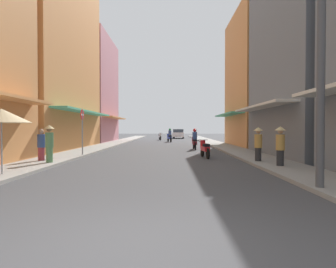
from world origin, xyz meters
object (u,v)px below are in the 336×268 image
motorbike_blue (170,136)px  pedestrian_foreground (41,146)px  motorbike_white (160,136)px  vendor_umbrella (1,116)px  motorbike_maroon (194,140)px  pedestrian_crossing (280,145)px  pedestrian_midway (258,143)px  motorbike_red (205,148)px  utility_pole (321,51)px  parked_car (179,134)px  pedestrian_far (49,143)px  street_sign_no_entry (82,126)px

motorbike_blue → pedestrian_foreground: bearing=-106.0°
motorbike_white → pedestrian_foreground: size_ratio=1.14×
vendor_umbrella → motorbike_maroon: bearing=59.7°
pedestrian_crossing → pedestrian_foreground: (-10.26, 1.79, -0.16)m
motorbike_maroon → pedestrian_midway: 8.91m
motorbike_blue → motorbike_red: size_ratio=0.98×
motorbike_blue → utility_pole: 26.75m
motorbike_maroon → pedestrian_midway: (2.15, -8.64, 0.22)m
motorbike_blue → vendor_umbrella: vendor_umbrella is taller
motorbike_maroon → pedestrian_foreground: motorbike_maroon is taller
motorbike_blue → pedestrian_midway: 20.91m
motorbike_white → motorbike_red: size_ratio=1.00×
parked_car → pedestrian_foreground: pedestrian_foreground is taller
pedestrian_midway → pedestrian_foreground: bearing=179.0°
pedestrian_foreground → pedestrian_midway: bearing=-1.0°
pedestrian_far → street_sign_no_entry: size_ratio=0.65×
motorbike_maroon → street_sign_no_entry: 8.81m
pedestrian_crossing → street_sign_no_entry: 10.37m
pedestrian_midway → pedestrian_foreground: 9.89m
motorbike_blue → motorbike_white: bearing=103.4°
motorbike_maroon → pedestrian_midway: bearing=-76.0°
pedestrian_midway → motorbike_maroon: bearing=104.0°
pedestrian_midway → motorbike_blue: bearing=101.2°
pedestrian_crossing → pedestrian_far: size_ratio=0.96×
pedestrian_midway → street_sign_no_entry: 9.39m
pedestrian_foreground → street_sign_no_entry: (1.03, 2.86, 0.93)m
utility_pole → street_sign_no_entry: size_ratio=2.60×
motorbike_maroon → motorbike_blue: bearing=99.1°
motorbike_maroon → vendor_umbrella: bearing=-120.3°
utility_pole → motorbike_white: bearing=99.2°
pedestrian_crossing → motorbike_red: bearing=120.4°
pedestrian_midway → street_sign_no_entry: size_ratio=0.62×
motorbike_blue → motorbike_red: bearing=-83.8°
motorbike_blue → pedestrian_foreground: (-5.83, -20.35, 0.08)m
motorbike_red → parked_car: parked_car is taller
pedestrian_midway → pedestrian_foreground: (-9.89, 0.16, -0.14)m
pedestrian_midway → pedestrian_far: bearing=-176.3°
motorbike_maroon → utility_pole: (1.94, -14.45, 2.82)m
utility_pole → pedestrian_foreground: bearing=148.3°
motorbike_maroon → street_sign_no_entry: (-6.71, -5.62, 1.01)m
motorbike_red → pedestrian_far: size_ratio=1.04×
motorbike_white → vendor_umbrella: (-4.07, -29.68, 1.50)m
motorbike_white → pedestrian_midway: (5.34, -25.91, 0.42)m
pedestrian_far → pedestrian_crossing: bearing=-6.1°
street_sign_no_entry → vendor_umbrella: bearing=-94.6°
motorbike_white → pedestrian_foreground: (-4.55, -25.74, 0.28)m
motorbike_blue → motorbike_maroon: 12.02m
parked_car → motorbike_red: bearing=-88.9°
motorbike_blue → street_sign_no_entry: street_sign_no_entry is taller
parked_car → street_sign_no_entry: street_sign_no_entry is taller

